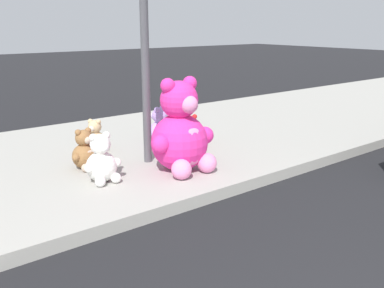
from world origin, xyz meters
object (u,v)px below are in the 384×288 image
plush_red (190,133)px  plush_brown (85,153)px  plush_tan (95,139)px  plush_lavender (159,129)px  plush_pink_large (181,134)px  plush_white (102,162)px  sign_pole (145,36)px

plush_red → plush_brown: (-1.80, -0.06, 0.02)m
plush_tan → plush_lavender: bearing=-15.7°
plush_pink_large → plush_brown: (-0.95, 0.83, -0.27)m
plush_red → plush_brown: size_ratio=0.90×
plush_lavender → plush_red: bearing=-40.5°
plush_lavender → plush_red: size_ratio=1.27×
plush_tan → plush_red: 1.47m
plush_white → plush_brown: size_ratio=1.13×
plush_pink_large → plush_tan: size_ratio=2.46×
plush_red → plush_lavender: bearing=139.5°
plush_brown → plush_white: bearing=-95.3°
plush_tan → plush_white: size_ratio=0.81×
sign_pole → plush_pink_large: 1.35m
sign_pole → plush_lavender: bearing=45.7°
plush_lavender → plush_brown: size_ratio=1.14×
plush_red → plush_white: bearing=-160.7°
sign_pole → plush_tan: bearing=112.0°
sign_pole → plush_pink_large: sign_pole is taller
plush_tan → sign_pole: bearing=-68.0°
plush_lavender → plush_red: 0.49m
plush_lavender → plush_white: size_ratio=1.02×
plush_lavender → plush_red: (0.37, -0.32, -0.05)m
plush_red → plush_white: (-1.85, -0.65, 0.05)m
plush_brown → plush_tan: bearing=55.2°
plush_red → plush_brown: 1.80m
plush_tan → plush_red: (1.34, -0.59, -0.00)m
plush_tan → plush_white: bearing=-112.2°
plush_white → plush_lavender: bearing=33.2°
plush_pink_large → plush_lavender: plush_pink_large is taller
plush_tan → plush_red: size_ratio=1.01×
plush_tan → plush_brown: 0.79m
sign_pole → plush_red: sign_pole is taller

